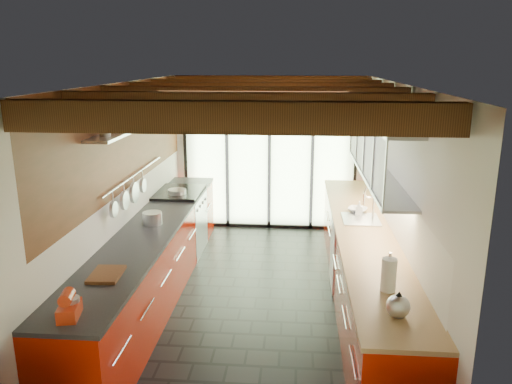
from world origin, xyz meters
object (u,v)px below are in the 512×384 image
at_px(kettle, 398,305).
at_px(bowl, 357,210).
at_px(soap_bottle, 359,209).
at_px(stand_mixer, 69,306).
at_px(paper_towel, 389,275).

xyz_separation_m(kettle, bowl, (0.00, 2.75, -0.07)).
distance_m(kettle, soap_bottle, 2.59).
relative_size(soap_bottle, bowl, 0.79).
xyz_separation_m(soap_bottle, bowl, (0.00, 0.16, -0.07)).
relative_size(stand_mixer, kettle, 1.12).
bearing_deg(bowl, stand_mixer, -130.58).
bearing_deg(soap_bottle, paper_towel, -90.00).
bearing_deg(paper_towel, soap_bottle, 90.00).
xyz_separation_m(kettle, paper_towel, (0.00, 0.44, 0.05)).
xyz_separation_m(stand_mixer, soap_bottle, (2.54, 2.81, 0.01)).
bearing_deg(kettle, bowl, 90.00).
distance_m(stand_mixer, paper_towel, 2.62).
bearing_deg(bowl, soap_bottle, -90.00).
bearing_deg(stand_mixer, paper_towel, 14.56).
bearing_deg(kettle, soap_bottle, 90.00).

